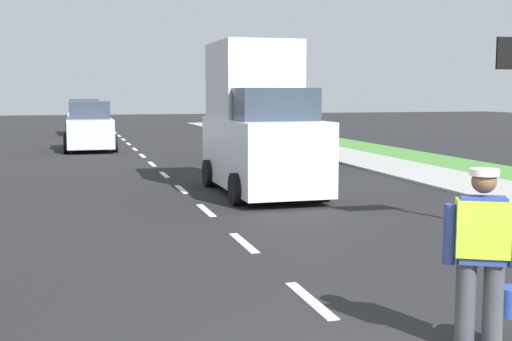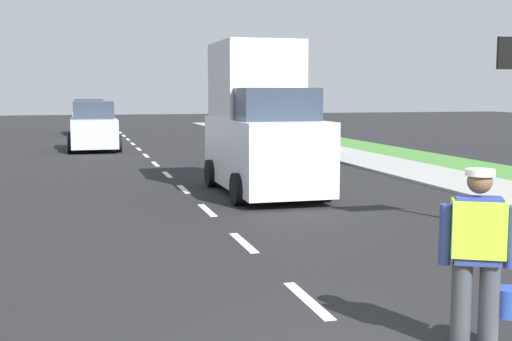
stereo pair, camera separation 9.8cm
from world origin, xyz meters
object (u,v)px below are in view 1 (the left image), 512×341
object	(u,v)px
car_oncoming_third	(84,118)
car_oncoming_second	(89,128)
road_worker	(484,251)
car_parked_far	(278,133)
delivery_truck	(260,124)

from	to	relation	value
car_oncoming_third	car_oncoming_second	xyz separation A→B (m)	(-0.03, -10.85, 0.00)
road_worker	car_oncoming_second	world-z (taller)	car_oncoming_second
road_worker	car_oncoming_second	bearing A→B (deg)	96.97
road_worker	car_parked_far	xyz separation A→B (m)	(3.27, 16.52, 0.06)
car_oncoming_second	delivery_truck	bearing A→B (deg)	-74.70
road_worker	car_oncoming_second	xyz separation A→B (m)	(-2.78, 22.74, -0.00)
road_worker	car_parked_far	distance (m)	16.84
car_oncoming_third	car_oncoming_second	size ratio (longest dim) A/B	1.05
delivery_truck	car_oncoming_third	bearing A→B (deg)	98.37
car_oncoming_third	road_worker	bearing A→B (deg)	-85.31
delivery_truck	car_parked_far	bearing A→B (deg)	69.09
road_worker	car_oncoming_third	distance (m)	33.70
delivery_truck	car_parked_far	size ratio (longest dim) A/B	1.13
car_parked_far	car_oncoming_second	world-z (taller)	car_parked_far
car_parked_far	car_oncoming_third	size ratio (longest dim) A/B	1.01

